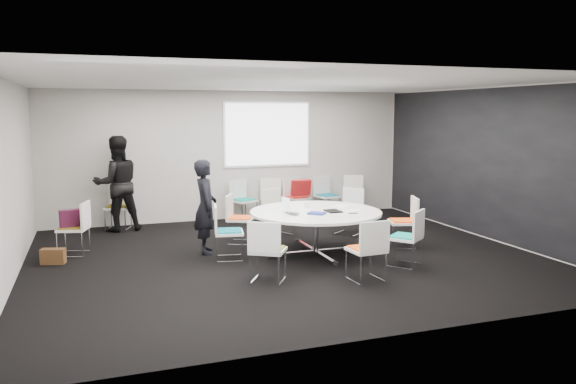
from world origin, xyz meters
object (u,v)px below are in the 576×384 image
object	(u,v)px
chair_ring_h	(405,249)
person_back	(117,184)
chair_ring_f	(268,262)
chair_back_a	(243,208)
chair_ring_d	(240,228)
maroon_bag	(73,218)
brown_bag	(53,256)
chair_back_b	(271,207)
conference_table	(316,223)
chair_back_d	(327,203)
chair_person_back	(118,215)
chair_back_e	(353,202)
chair_ring_b	(348,220)
cup	(307,205)
chair_ring_e	(228,243)
person_main	(205,207)
chair_ring_g	(366,262)
chair_ring_a	(403,231)
chair_back_c	(297,205)
laptop	(294,213)
chair_spare_left	(75,239)
chair_ring_c	(278,221)

from	to	relation	value
chair_ring_h	person_back	world-z (taller)	person_back
chair_ring_f	chair_back_a	size ratio (longest dim) A/B	1.00
chair_ring_d	chair_back_a	distance (m)	2.09
maroon_bag	brown_bag	xyz separation A→B (m)	(-0.30, -0.48, -0.50)
chair_back_b	conference_table	bearing A→B (deg)	100.36
chair_back_a	chair_back_d	size ratio (longest dim) A/B	1.00
chair_person_back	maroon_bag	xyz separation A→B (m)	(-0.80, -1.92, 0.34)
chair_back_e	maroon_bag	distance (m)	6.33
chair_ring_b	chair_ring_h	bearing A→B (deg)	140.15
person_back	cup	world-z (taller)	person_back
chair_ring_e	person_main	distance (m)	0.79
person_main	chair_person_back	bearing A→B (deg)	34.23
conference_table	chair_ring_g	distance (m)	1.64
chair_ring_f	chair_person_back	bearing A→B (deg)	143.78
chair_ring_a	chair_ring_h	bearing A→B (deg)	169.02
chair_ring_e	maroon_bag	xyz separation A→B (m)	(-2.34, 1.13, 0.34)
chair_back_c	chair_back_e	distance (m)	1.40
conference_table	chair_ring_a	bearing A→B (deg)	-1.44
chair_ring_b	chair_back_e	world-z (taller)	same
person_main	chair_ring_f	bearing A→B (deg)	-158.62
chair_ring_d	chair_ring_f	world-z (taller)	same
chair_ring_e	chair_back_b	size ratio (longest dim) A/B	1.00
chair_ring_f	maroon_bag	bearing A→B (deg)	167.85
chair_ring_d	chair_back_d	xyz separation A→B (m)	(2.56, 2.01, 0.00)
chair_ring_h	laptop	distance (m)	1.82
conference_table	cup	size ratio (longest dim) A/B	23.99
cup	brown_bag	world-z (taller)	cup
chair_back_d	chair_spare_left	distance (m)	5.68
chair_ring_h	chair_back_d	size ratio (longest dim) A/B	1.00
chair_ring_a	chair_ring_c	bearing A→B (deg)	65.98
chair_ring_f	chair_ring_b	bearing A→B (deg)	77.20
chair_ring_g	chair_back_b	bearing A→B (deg)	84.11
chair_person_back	brown_bag	xyz separation A→B (m)	(-1.09, -2.40, -0.16)
chair_back_d	person_back	size ratio (longest dim) A/B	0.47
chair_back_d	chair_person_back	world-z (taller)	same
chair_ring_a	chair_ring_g	size ratio (longest dim) A/B	1.00
chair_back_e	chair_back_b	bearing A→B (deg)	24.51
chair_back_c	cup	size ratio (longest dim) A/B	9.78
chair_back_b	brown_bag	size ratio (longest dim) A/B	2.44
chair_back_c	person_back	distance (m)	3.89
chair_back_c	chair_back_d	world-z (taller)	same
chair_ring_d	chair_person_back	world-z (taller)	same
chair_ring_h	chair_back_e	xyz separation A→B (m)	(1.23, 4.32, 0.00)
chair_ring_h	chair_person_back	bearing A→B (deg)	93.67
conference_table	laptop	bearing A→B (deg)	-162.84
chair_ring_a	chair_back_a	bearing A→B (deg)	50.08
chair_ring_e	chair_ring_f	size ratio (longest dim) A/B	1.00
conference_table	chair_back_b	world-z (taller)	chair_back_b
chair_ring_h	laptop	world-z (taller)	chair_ring_h
chair_back_a	brown_bag	size ratio (longest dim) A/B	2.44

